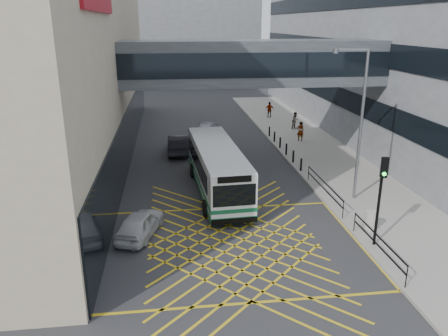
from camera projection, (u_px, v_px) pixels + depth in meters
name	position (u px, v px, depth m)	size (l,w,h in m)	color
ground	(235.00, 246.00, 20.82)	(120.00, 120.00, 0.00)	#333335
building_right	(439.00, 24.00, 43.10)	(24.09, 44.00, 20.00)	gray
building_far	(171.00, 30.00, 74.20)	(28.00, 16.00, 18.00)	gray
skybridge	(253.00, 63.00, 30.10)	(20.00, 4.10, 3.00)	#44494E
pavement	(315.00, 151.00, 35.98)	(6.00, 54.00, 0.16)	#9A958C
box_junction	(235.00, 246.00, 20.82)	(12.00, 9.00, 0.01)	gold
bus	(217.00, 167.00, 27.03)	(3.09, 10.77, 2.99)	silver
car_white	(140.00, 223.00, 21.65)	(1.67, 4.09, 1.30)	silver
car_dark	(178.00, 144.00, 35.44)	(1.91, 4.88, 1.53)	#232228
car_silver	(207.00, 128.00, 41.14)	(1.90, 4.50, 1.40)	gray
traffic_light	(381.00, 189.00, 19.63)	(0.34, 0.52, 4.38)	black
street_lamp	(358.00, 117.00, 24.57)	(1.95, 0.73, 8.65)	slate
litter_bin	(371.00, 220.00, 21.97)	(0.58, 0.58, 1.00)	#ADA89E
kerb_railings	(345.00, 208.00, 22.95)	(0.05, 12.54, 1.00)	black
bollards	(283.00, 146.00, 35.49)	(0.14, 10.14, 0.90)	black
pedestrian_a	(300.00, 131.00, 38.47)	(0.69, 0.49, 1.73)	gray
pedestrian_b	(295.00, 120.00, 42.92)	(0.80, 0.47, 1.64)	gray
pedestrian_c	(270.00, 110.00, 48.06)	(1.01, 0.48, 1.70)	gray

